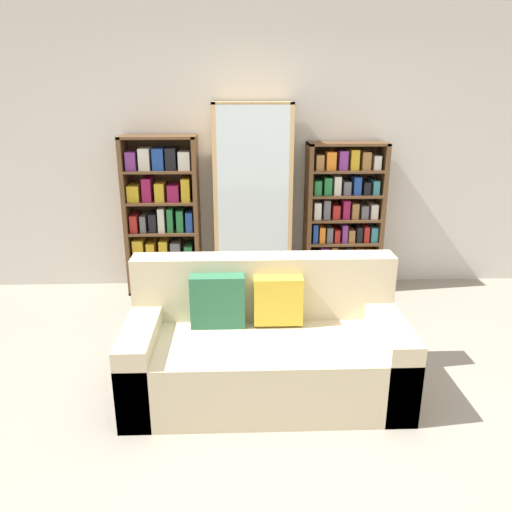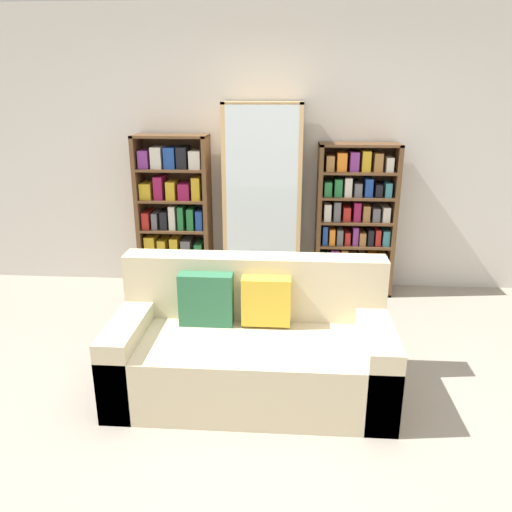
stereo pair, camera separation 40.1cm
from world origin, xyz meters
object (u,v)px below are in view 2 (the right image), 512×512
at_px(bookshelf_left, 175,216).
at_px(bookshelf_right, 355,221).
at_px(couch, 251,348).
at_px(wine_bottle, 304,296).
at_px(display_cabinet, 263,202).

distance_m(bookshelf_left, bookshelf_right, 1.77).
distance_m(couch, wine_bottle, 1.31).
xyz_separation_m(display_cabinet, bookshelf_right, (0.89, 0.02, -0.18)).
distance_m(bookshelf_right, wine_bottle, 0.93).
bearing_deg(couch, bookshelf_right, 64.40).
relative_size(display_cabinet, wine_bottle, 4.85).
relative_size(couch, bookshelf_right, 1.22).
bearing_deg(couch, bookshelf_left, 116.55).
bearing_deg(wine_bottle, bookshelf_left, 156.48).
height_order(display_cabinet, wine_bottle, display_cabinet).
bearing_deg(wine_bottle, display_cabinet, 127.11).
xyz_separation_m(couch, display_cabinet, (-0.03, 1.79, 0.61)).
bearing_deg(bookshelf_right, bookshelf_left, -179.99).
xyz_separation_m(couch, bookshelf_left, (-0.90, 1.80, 0.44)).
xyz_separation_m(couch, bookshelf_right, (0.86, 1.80, 0.42)).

